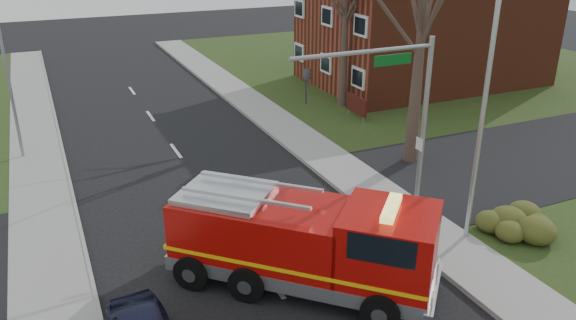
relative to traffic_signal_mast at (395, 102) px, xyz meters
name	(u,v)px	position (x,y,z in m)	size (l,w,h in m)	color
ground	(271,281)	(-5.21, -1.50, -4.71)	(120.00, 120.00, 0.00)	black
sidewalk_right	(434,237)	(0.99, -1.50, -4.63)	(2.40, 80.00, 0.15)	gray
brick_building	(424,30)	(13.79, 16.50, -1.05)	(15.40, 10.40, 7.25)	maroon
health_center_sign	(357,105)	(5.29, 11.00, -3.83)	(0.12, 2.00, 1.40)	#41120F
hedge_corner	(517,220)	(3.79, -2.50, -4.13)	(2.80, 2.00, 0.90)	#363F16
traffic_signal_mast	(395,102)	(0.00, 0.00, 0.00)	(5.29, 0.18, 6.80)	gray
streetlight_pole	(481,116)	(1.93, -2.00, -0.16)	(1.48, 0.16, 8.40)	#B7BABF
utility_pole_far	(10,87)	(-12.01, 12.50, -1.21)	(0.14, 0.14, 7.00)	gray
fire_engine	(305,244)	(-4.34, -2.09, -3.29)	(7.45, 7.28, 3.14)	#A60B07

